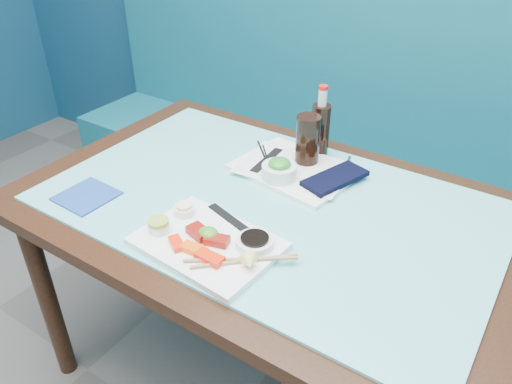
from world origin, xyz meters
The scene contains 34 objects.
booth_bench centered at (0.00, 2.29, 0.37)m, with size 3.00×0.56×1.17m.
dining_table centered at (0.00, 1.45, 0.67)m, with size 1.40×0.90×0.75m.
glass_top centered at (0.00, 1.45, 0.75)m, with size 1.22×0.76×0.01m, color #63C5C7.
sashimi_plate centered at (-0.02, 1.20, 0.77)m, with size 0.34×0.24×0.02m, color white.
salmon_left centered at (-0.07, 1.15, 0.78)m, with size 0.06×0.03×0.01m, color #FF270A.
salmon_mid centered at (-0.02, 1.15, 0.78)m, with size 0.06×0.03×0.02m, color #FF590A.
salmon_right centered at (0.03, 1.15, 0.78)m, with size 0.07×0.03×0.02m, color #F52609.
tuna_left centered at (-0.05, 1.21, 0.79)m, with size 0.06×0.04×0.02m, color maroon.
tuna_right centered at (0.01, 1.21, 0.78)m, with size 0.06×0.04×0.02m, color maroon.
seaweed_garnish centered at (-0.02, 1.21, 0.79)m, with size 0.05×0.05×0.03m, color #37821E.
ramekin_wasabi centered at (-0.14, 1.17, 0.79)m, with size 0.05×0.05×0.02m, color white.
wasabi_fill centered at (-0.14, 1.17, 0.80)m, with size 0.05×0.05×0.01m, color #91AF38.
ramekin_ginger centered at (-0.14, 1.26, 0.79)m, with size 0.05×0.05×0.02m, color white.
ginger_fill centered at (-0.14, 1.26, 0.80)m, with size 0.04×0.04×0.01m, color #F3DEC7.
soy_dish centered at (0.09, 1.25, 0.78)m, with size 0.09×0.09×0.02m, color silver.
soy_fill centered at (0.09, 1.25, 0.80)m, with size 0.07×0.07×0.01m, color black.
lemon_wedge centered at (0.13, 1.17, 0.80)m, with size 0.04×0.04×0.03m, color #E3EB6F.
chopstick_sleeve centered at (-0.03, 1.31, 0.78)m, with size 0.15×0.02×0.00m, color black.
wooden_chopstick_a centered at (0.09, 1.19, 0.78)m, with size 0.01×0.01×0.26m, color #A2754C.
wooden_chopstick_b centered at (0.10, 1.19, 0.78)m, with size 0.01×0.01×0.25m, color #A57B4D.
serving_tray centered at (-0.02, 1.63, 0.76)m, with size 0.35×0.26×0.01m, color white.
paper_placemat centered at (-0.02, 1.63, 0.77)m, with size 0.33×0.23×0.00m, color silver.
seaweed_bowl centered at (-0.03, 1.56, 0.79)m, with size 0.10×0.10×0.04m, color silver.
seaweed_salad centered at (-0.03, 1.56, 0.82)m, with size 0.07×0.07×0.03m, color #1F8820.
cola_glass centered at (-0.01, 1.69, 0.85)m, with size 0.07×0.07×0.15m, color black.
navy_pouch centered at (0.11, 1.63, 0.78)m, with size 0.09×0.20×0.02m, color black.
fork centered at (0.11, 1.74, 0.78)m, with size 0.01×0.01×0.09m, color silver.
black_chopstick_a centered at (-0.12, 1.62, 0.77)m, with size 0.01×0.01×0.26m, color black.
black_chopstick_b centered at (-0.11, 1.62, 0.77)m, with size 0.01×0.01×0.21m, color black.
tray_sleeve centered at (-0.12, 1.62, 0.77)m, with size 0.03×0.17×0.00m, color black.
cola_bottle_body centered at (-0.01, 1.77, 0.84)m, with size 0.06×0.06×0.17m, color black.
cola_bottle_neck centered at (-0.01, 1.77, 0.95)m, with size 0.03×0.03×0.05m, color silver.
cola_bottle_cap centered at (-0.01, 1.77, 0.98)m, with size 0.03×0.03×0.01m, color red.
blue_napkin centered at (-0.44, 1.18, 0.76)m, with size 0.15×0.15×0.01m, color navy.
Camera 1 is at (0.61, 0.47, 1.53)m, focal length 35.00 mm.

